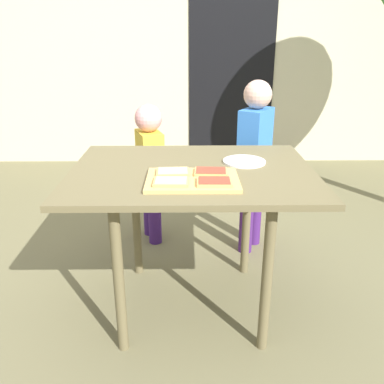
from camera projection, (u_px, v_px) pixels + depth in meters
ground_plane at (192, 304)px, 2.22m from camera, size 16.00×16.00×0.00m
house_wall_back at (189, 31)px, 4.26m from camera, size 8.00×0.20×2.79m
house_door at (231, 71)px, 4.31m from camera, size 0.90×0.02×2.00m
dining_table at (192, 187)px, 1.97m from camera, size 1.16×0.87×0.78m
cutting_board at (192, 180)px, 1.77m from camera, size 0.40×0.29×0.02m
pizza_slice_far_left at (173, 172)px, 1.82m from camera, size 0.15×0.11×0.02m
pizza_slice_near_left at (171, 182)px, 1.71m from camera, size 0.15×0.11×0.02m
pizza_slice_far_right at (211, 172)px, 1.83m from camera, size 0.15×0.11×0.02m
pizza_slice_near_right at (214, 182)px, 1.71m from camera, size 0.15×0.11×0.02m
plate_white_right at (244, 161)px, 2.04m from camera, size 0.21×0.21×0.01m
child_left at (150, 164)px, 2.74m from camera, size 0.21×0.27×0.96m
child_right at (254, 156)px, 2.58m from camera, size 0.25×0.28×1.12m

